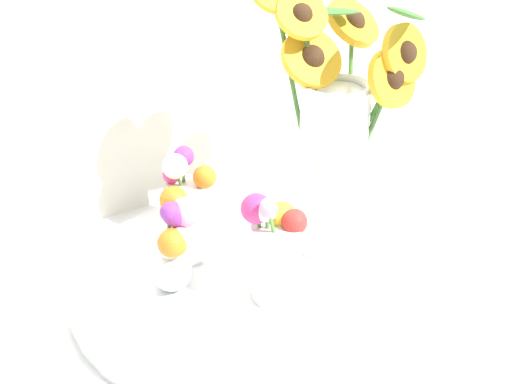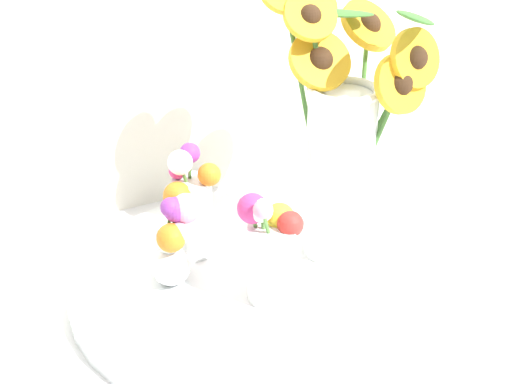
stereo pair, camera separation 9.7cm
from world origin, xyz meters
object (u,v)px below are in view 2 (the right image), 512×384
Objects in this scene: serving_tray at (256,282)px; vase_small_center at (271,248)px; vase_small_back at (191,204)px; vase_bulb_right at (174,241)px; mason_jar_sunflowers at (342,139)px.

serving_tray is 3.29× the size of vase_small_center.
vase_small_back is (-0.06, 0.10, 0.10)m from serving_tray.
vase_bulb_right is 0.08m from vase_small_back.
mason_jar_sunflowers is 0.24m from vase_small_back.
serving_tray is 4.04× the size of vase_bulb_right.
mason_jar_sunflowers is 3.14× the size of vase_bulb_right.
vase_bulb_right reaches higher than serving_tray.
serving_tray is 0.14m from vase_bulb_right.
serving_tray is at bearing -22.44° from vase_bulb_right.
vase_small_center is at bearing -70.64° from vase_small_back.
vase_small_center is at bearing -42.51° from vase_bulb_right.
vase_bulb_right is (-0.11, 0.04, 0.08)m from serving_tray.
vase_small_back is (-0.21, 0.08, -0.10)m from mason_jar_sunflowers.
vase_small_back reaches higher than serving_tray.
mason_jar_sunflowers reaches higher than serving_tray.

